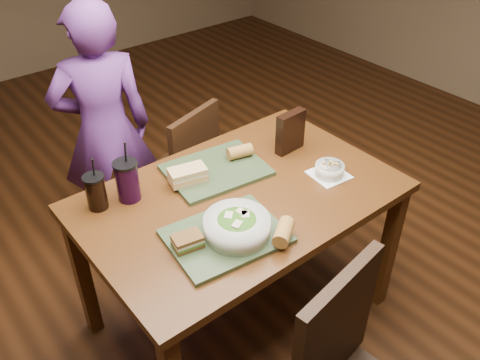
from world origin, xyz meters
name	(u,v)px	position (x,y,z in m)	size (l,w,h in m)	color
ground	(240,312)	(0.00, 0.00, 0.00)	(6.00, 6.00, 0.00)	#381C0B
dining_table	(240,211)	(0.00, 0.00, 0.66)	(1.30, 0.85, 0.75)	#4C280F
chair_far	(188,168)	(0.15, 0.64, 0.47)	(0.46, 0.46, 0.84)	black
diner	(105,131)	(-0.16, 0.92, 0.69)	(0.50, 0.33, 1.38)	#602B78
tray_near	(226,236)	(-0.21, -0.18, 0.76)	(0.42, 0.32, 0.02)	#314126
tray_far	(216,170)	(0.02, 0.19, 0.76)	(0.42, 0.32, 0.02)	#314126
salad_bowl	(237,225)	(-0.18, -0.20, 0.81)	(0.25, 0.25, 0.08)	silver
soup_bowl	(330,170)	(0.39, -0.14, 0.78)	(0.17, 0.17, 0.06)	white
sandwich_near	(188,241)	(-0.36, -0.14, 0.79)	(0.12, 0.09, 0.05)	#593819
sandwich_far	(188,175)	(-0.13, 0.19, 0.80)	(0.17, 0.12, 0.06)	tan
baguette_near	(284,232)	(-0.06, -0.33, 0.80)	(0.06, 0.06, 0.12)	#AD7533
baguette_far	(240,152)	(0.16, 0.20, 0.80)	(0.06, 0.06, 0.11)	#AD7533
cup_cola	(96,192)	(-0.49, 0.29, 0.83)	(0.09, 0.09, 0.23)	black
cup_berry	(127,181)	(-0.37, 0.26, 0.84)	(0.10, 0.10, 0.27)	black
chip_bag	(290,132)	(0.39, 0.12, 0.85)	(0.15, 0.05, 0.19)	black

